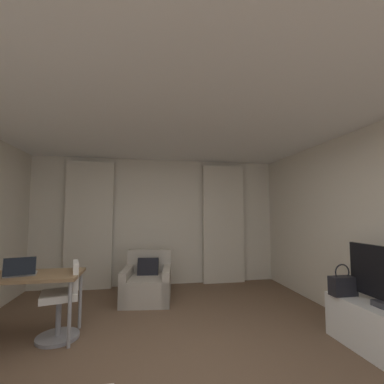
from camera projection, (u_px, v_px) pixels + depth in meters
The scene contains 10 objects.
ground_plane at pixel (176, 372), 2.45m from camera, with size 12.00×12.00×0.00m, color brown.
wall_window at pixel (159, 221), 5.52m from camera, with size 5.12×0.06×2.60m.
ceiling at pixel (177, 99), 2.65m from camera, with size 5.12×6.12×0.06m, color white.
curtain_left_panel at pixel (89, 224), 5.14m from camera, with size 0.90×0.06×2.50m.
curtain_right_panel at pixel (224, 223), 5.64m from camera, with size 0.90×0.06×2.50m.
armchair at pixel (147, 284), 4.48m from camera, with size 0.89×0.95×0.80m.
desk at pixel (18, 280), 3.07m from camera, with size 1.39×0.60×0.76m.
desk_chair at pixel (63, 304), 3.13m from camera, with size 0.49×0.49×0.88m.
laptop at pixel (20, 272), 3.03m from camera, with size 0.37×0.32×0.22m.
handbag_primary at pixel (343, 285), 3.12m from camera, with size 0.30×0.14×0.37m.
Camera 1 is at (-0.32, -2.56, 1.49)m, focal length 24.53 mm.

